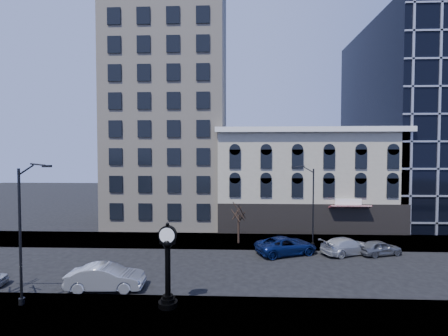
{
  "coord_description": "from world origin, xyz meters",
  "views": [
    {
      "loc": [
        3.06,
        -23.78,
        8.97
      ],
      "look_at": [
        2.0,
        4.0,
        8.0
      ],
      "focal_mm": 24.0,
      "sensor_mm": 36.0,
      "label": 1
    }
  ],
  "objects": [
    {
      "name": "ground",
      "position": [
        0.0,
        0.0,
        0.0
      ],
      "size": [
        160.0,
        160.0,
        0.0
      ],
      "primitive_type": "plane",
      "color": "black",
      "rests_on": "ground"
    },
    {
      "name": "sidewalk_far",
      "position": [
        0.0,
        8.0,
        0.06
      ],
      "size": [
        160.0,
        6.0,
        0.12
      ],
      "primitive_type": "cube",
      "color": "gray",
      "rests_on": "ground"
    },
    {
      "name": "sidewalk_near",
      "position": [
        0.0,
        -8.0,
        0.06
      ],
      "size": [
        160.0,
        6.0,
        0.12
      ],
      "primitive_type": "cube",
      "color": "gray",
      "rests_on": "ground"
    },
    {
      "name": "cream_tower",
      "position": [
        -6.11,
        18.88,
        19.32
      ],
      "size": [
        15.9,
        15.4,
        42.5
      ],
      "color": "beige",
      "rests_on": "ground"
    },
    {
      "name": "victorian_row",
      "position": [
        12.0,
        15.89,
        6.0
      ],
      "size": [
        22.6,
        11.19,
        12.5
      ],
      "color": "#B6AE96",
      "rests_on": "ground"
    },
    {
      "name": "glass_office",
      "position": [
        32.0,
        20.91,
        14.0
      ],
      "size": [
        20.0,
        20.15,
        28.0
      ],
      "color": "black",
      "rests_on": "ground"
    },
    {
      "name": "street_clock",
      "position": [
        -0.94,
        -6.44,
        2.39
      ],
      "size": [
        1.14,
        1.14,
        5.02
      ],
      "rotation": [
        0.0,
        0.0,
        -0.03
      ],
      "color": "black",
      "rests_on": "sidewalk_near"
    },
    {
      "name": "street_lamp_near",
      "position": [
        -9.18,
        -6.61,
        6.68
      ],
      "size": [
        2.24,
        0.54,
        8.69
      ],
      "rotation": [
        0.0,
        0.0,
        -0.13
      ],
      "color": "black",
      "rests_on": "sidewalk_near"
    },
    {
      "name": "street_lamp_far",
      "position": [
        10.17,
        6.02,
        6.31
      ],
      "size": [
        2.12,
        0.32,
        8.2
      ],
      "rotation": [
        0.0,
        0.0,
        3.11
      ],
      "color": "black",
      "rests_on": "sidewalk_far"
    },
    {
      "name": "bare_tree_far",
      "position": [
        3.4,
        7.01,
        3.63
      ],
      "size": [
        2.72,
        2.72,
        4.66
      ],
      "color": "#322319",
      "rests_on": "sidewalk_far"
    },
    {
      "name": "car_near_b",
      "position": [
        -5.72,
        -4.06,
        0.84
      ],
      "size": [
        5.19,
        2.12,
        1.67
      ],
      "primitive_type": "imported",
      "rotation": [
        0.0,
        0.0,
        1.64
      ],
      "color": "#A5A8AD",
      "rests_on": "ground"
    },
    {
      "name": "car_far_a",
      "position": [
        7.79,
        3.96,
        0.8
      ],
      "size": [
        6.28,
        4.44,
        1.59
      ],
      "primitive_type": "imported",
      "rotation": [
        0.0,
        0.0,
        1.92
      ],
      "color": "#0C194C",
      "rests_on": "ground"
    },
    {
      "name": "car_far_b",
      "position": [
        13.46,
        4.16,
        0.76
      ],
      "size": [
        5.62,
        3.97,
        1.51
      ],
      "primitive_type": "imported",
      "rotation": [
        0.0,
        0.0,
        1.97
      ],
      "color": "#A5A8AD",
      "rests_on": "ground"
    },
    {
      "name": "car_far_c",
      "position": [
        16.34,
        4.0,
        0.68
      ],
      "size": [
        4.26,
        2.62,
        1.35
      ],
      "primitive_type": "imported",
      "rotation": [
        0.0,
        0.0,
        1.85
      ],
      "color": "#595B60",
      "rests_on": "ground"
    }
  ]
}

